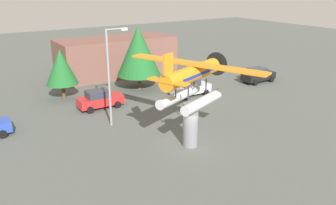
# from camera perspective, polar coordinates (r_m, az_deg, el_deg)

# --- Properties ---
(ground_plane) EXTENTS (140.00, 140.00, 0.00)m
(ground_plane) POSITION_cam_1_polar(r_m,az_deg,el_deg) (25.79, 3.62, -7.00)
(ground_plane) COLOR #515651
(display_pedestal) EXTENTS (1.10, 1.10, 3.26)m
(display_pedestal) POSITION_cam_1_polar(r_m,az_deg,el_deg) (25.12, 3.70, -3.66)
(display_pedestal) COLOR slate
(display_pedestal) RESTS_ON ground
(floatplane_monument) EXTENTS (7.18, 10.03, 4.00)m
(floatplane_monument) POSITION_cam_1_polar(r_m,az_deg,el_deg) (24.14, 4.03, 3.68)
(floatplane_monument) COLOR silver
(floatplane_monument) RESTS_ON display_pedestal
(car_mid_red) EXTENTS (4.20, 2.02, 1.76)m
(car_mid_red) POSITION_cam_1_polar(r_m,az_deg,el_deg) (33.43, -11.12, 0.54)
(car_mid_red) COLOR red
(car_mid_red) RESTS_ON ground
(car_far_silver) EXTENTS (4.20, 2.02, 1.76)m
(car_far_silver) POSITION_cam_1_polar(r_m,az_deg,el_deg) (36.55, 3.67, 2.49)
(car_far_silver) COLOR silver
(car_far_silver) RESTS_ON ground
(car_distant_black) EXTENTS (4.20, 2.02, 1.76)m
(car_distant_black) POSITION_cam_1_polar(r_m,az_deg,el_deg) (42.77, 14.52, 4.39)
(car_distant_black) COLOR black
(car_distant_black) RESTS_ON ground
(streetlight_primary) EXTENTS (1.84, 0.28, 7.98)m
(streetlight_primary) POSITION_cam_1_polar(r_m,az_deg,el_deg) (28.21, -9.36, 5.12)
(streetlight_primary) COLOR gray
(streetlight_primary) RESTS_ON ground
(storefront_building) EXTENTS (14.67, 6.02, 4.68)m
(storefront_building) POSITION_cam_1_polar(r_m,az_deg,el_deg) (45.37, -8.40, 7.52)
(storefront_building) COLOR brown
(storefront_building) RESTS_ON ground
(tree_east) EXTENTS (3.18, 3.18, 5.10)m
(tree_east) POSITION_cam_1_polar(r_m,az_deg,el_deg) (36.36, -17.11, 5.56)
(tree_east) COLOR brown
(tree_east) RESTS_ON ground
(tree_center_back) EXTENTS (4.79, 4.79, 6.92)m
(tree_center_back) POSITION_cam_1_polar(r_m,az_deg,el_deg) (38.17, -4.86, 8.39)
(tree_center_back) COLOR brown
(tree_center_back) RESTS_ON ground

